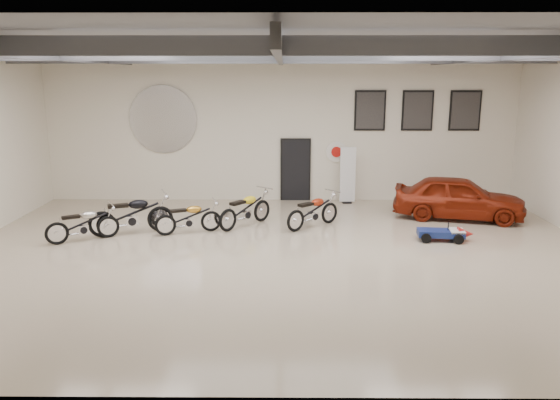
{
  "coord_description": "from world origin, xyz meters",
  "views": [
    {
      "loc": [
        0.1,
        -12.64,
        4.31
      ],
      "look_at": [
        0.0,
        1.2,
        1.1
      ],
      "focal_mm": 35.0,
      "sensor_mm": 36.0,
      "label": 1
    }
  ],
  "objects_px": {
    "go_kart": "(446,231)",
    "vintage_car": "(459,197)",
    "motorcycle_silver": "(83,223)",
    "motorcycle_red": "(313,210)",
    "motorcycle_yellow": "(245,209)",
    "motorcycle_gold": "(188,217)",
    "banner_stand": "(348,176)",
    "motorcycle_black": "(131,214)"
  },
  "relations": [
    {
      "from": "motorcycle_yellow",
      "to": "motorcycle_red",
      "type": "relative_size",
      "value": 1.05
    },
    {
      "from": "go_kart",
      "to": "motorcycle_black",
      "type": "bearing_deg",
      "value": -177.98
    },
    {
      "from": "motorcycle_silver",
      "to": "motorcycle_yellow",
      "type": "xyz_separation_m",
      "value": [
        4.17,
        1.47,
        0.04
      ]
    },
    {
      "from": "motorcycle_gold",
      "to": "go_kart",
      "type": "bearing_deg",
      "value": -24.99
    },
    {
      "from": "banner_stand",
      "to": "motorcycle_red",
      "type": "height_order",
      "value": "banner_stand"
    },
    {
      "from": "motorcycle_yellow",
      "to": "vintage_car",
      "type": "distance_m",
      "value": 6.48
    },
    {
      "from": "go_kart",
      "to": "vintage_car",
      "type": "bearing_deg",
      "value": 71.66
    },
    {
      "from": "motorcycle_red",
      "to": "vintage_car",
      "type": "bearing_deg",
      "value": -28.01
    },
    {
      "from": "banner_stand",
      "to": "vintage_car",
      "type": "distance_m",
      "value": 3.73
    },
    {
      "from": "motorcycle_black",
      "to": "motorcycle_gold",
      "type": "height_order",
      "value": "motorcycle_black"
    },
    {
      "from": "motorcycle_yellow",
      "to": "vintage_car",
      "type": "xyz_separation_m",
      "value": [
        6.41,
        0.94,
        0.13
      ]
    },
    {
      "from": "banner_stand",
      "to": "motorcycle_red",
      "type": "relative_size",
      "value": 0.99
    },
    {
      "from": "motorcycle_black",
      "to": "vintage_car",
      "type": "bearing_deg",
      "value": -11.43
    },
    {
      "from": "banner_stand",
      "to": "motorcycle_silver",
      "type": "relative_size",
      "value": 1.03
    },
    {
      "from": "banner_stand",
      "to": "go_kart",
      "type": "relative_size",
      "value": 1.3
    },
    {
      "from": "motorcycle_gold",
      "to": "motorcycle_red",
      "type": "distance_m",
      "value": 3.52
    },
    {
      "from": "motorcycle_silver",
      "to": "motorcycle_black",
      "type": "height_order",
      "value": "motorcycle_black"
    },
    {
      "from": "banner_stand",
      "to": "motorcycle_silver",
      "type": "height_order",
      "value": "banner_stand"
    },
    {
      "from": "motorcycle_black",
      "to": "go_kart",
      "type": "bearing_deg",
      "value": -25.63
    },
    {
      "from": "motorcycle_silver",
      "to": "vintage_car",
      "type": "distance_m",
      "value": 10.86
    },
    {
      "from": "motorcycle_gold",
      "to": "motorcycle_red",
      "type": "relative_size",
      "value": 0.94
    },
    {
      "from": "motorcycle_gold",
      "to": "go_kart",
      "type": "height_order",
      "value": "motorcycle_gold"
    },
    {
      "from": "go_kart",
      "to": "vintage_car",
      "type": "distance_m",
      "value": 2.55
    },
    {
      "from": "motorcycle_black",
      "to": "go_kart",
      "type": "distance_m",
      "value": 8.47
    },
    {
      "from": "go_kart",
      "to": "vintage_car",
      "type": "relative_size",
      "value": 0.38
    },
    {
      "from": "motorcycle_silver",
      "to": "motorcycle_gold",
      "type": "relative_size",
      "value": 1.02
    },
    {
      "from": "banner_stand",
      "to": "motorcycle_red",
      "type": "distance_m",
      "value": 3.33
    },
    {
      "from": "motorcycle_black",
      "to": "motorcycle_gold",
      "type": "distance_m",
      "value": 1.55
    },
    {
      "from": "banner_stand",
      "to": "motorcycle_black",
      "type": "distance_m",
      "value": 7.36
    },
    {
      "from": "motorcycle_silver",
      "to": "vintage_car",
      "type": "height_order",
      "value": "vintage_car"
    },
    {
      "from": "go_kart",
      "to": "motorcycle_yellow",
      "type": "bearing_deg",
      "value": 171.51
    },
    {
      "from": "motorcycle_yellow",
      "to": "motorcycle_gold",
      "type": "bearing_deg",
      "value": 156.2
    },
    {
      "from": "banner_stand",
      "to": "motorcycle_black",
      "type": "xyz_separation_m",
      "value": [
        -6.33,
        -3.74,
        -0.38
      ]
    },
    {
      "from": "motorcycle_silver",
      "to": "motorcycle_red",
      "type": "xyz_separation_m",
      "value": [
        6.12,
        1.37,
        0.02
      ]
    },
    {
      "from": "motorcycle_silver",
      "to": "motorcycle_red",
      "type": "relative_size",
      "value": 0.96
    },
    {
      "from": "motorcycle_red",
      "to": "motorcycle_silver",
      "type": "bearing_deg",
      "value": 151.54
    },
    {
      "from": "motorcycle_silver",
      "to": "motorcycle_red",
      "type": "distance_m",
      "value": 6.27
    },
    {
      "from": "motorcycle_yellow",
      "to": "banner_stand",
      "type": "bearing_deg",
      "value": -7.99
    },
    {
      "from": "go_kart",
      "to": "banner_stand",
      "type": "bearing_deg",
      "value": 122.0
    },
    {
      "from": "motorcycle_red",
      "to": "motorcycle_gold",
      "type": "bearing_deg",
      "value": 149.44
    },
    {
      "from": "motorcycle_yellow",
      "to": "vintage_car",
      "type": "bearing_deg",
      "value": -41.44
    },
    {
      "from": "go_kart",
      "to": "vintage_car",
      "type": "xyz_separation_m",
      "value": [
        1.03,
        2.3,
        0.39
      ]
    }
  ]
}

